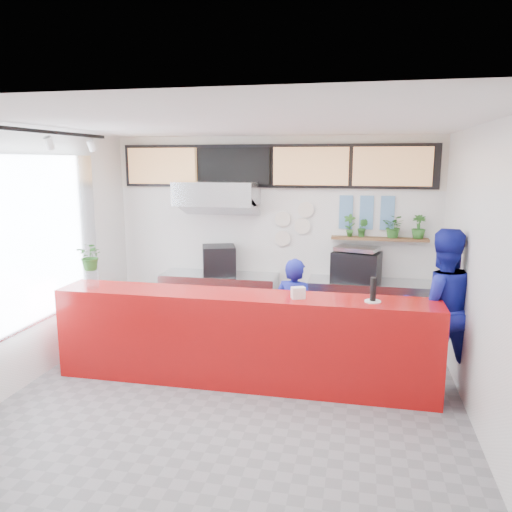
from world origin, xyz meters
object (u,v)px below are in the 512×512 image
Objects in this scene: espresso_machine at (356,266)px; staff_center at (294,315)px; service_counter at (243,339)px; panini_oven at (219,260)px; staff_right at (441,308)px; pepper_mill at (373,289)px.

staff_center is at bearing -108.92° from espresso_machine.
service_counter is 9.14× the size of panini_oven.
staff_right is (1.73, -0.08, 0.21)m from staff_center.
panini_oven is at bearing -33.13° from staff_right.
pepper_mill is (2.28, -1.83, 0.12)m from panini_oven.
service_counter is 17.14× the size of pepper_mill.
pepper_mill is at bearing 21.68° from staff_right.
staff_right reaches higher than panini_oven.
service_counter is at bearing 1.81° from staff_right.
panini_oven is 1.89m from staff_center.
staff_right is 7.15× the size of pepper_mill.
panini_oven is 2.93m from pepper_mill.
staff_center is (0.54, 0.53, 0.17)m from service_counter.
pepper_mill reaches higher than panini_oven.
espresso_machine is at bearing -106.75° from staff_center.
staff_center reaches higher than service_counter.
espresso_machine is (1.28, 1.80, 0.56)m from service_counter.
service_counter is at bearing -84.97° from panini_oven.
staff_center is at bearing 44.18° from service_counter.
panini_oven is at bearing -168.71° from espresso_machine.
panini_oven is at bearing 141.35° from pepper_mill.
staff_center is 0.77× the size of staff_right.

